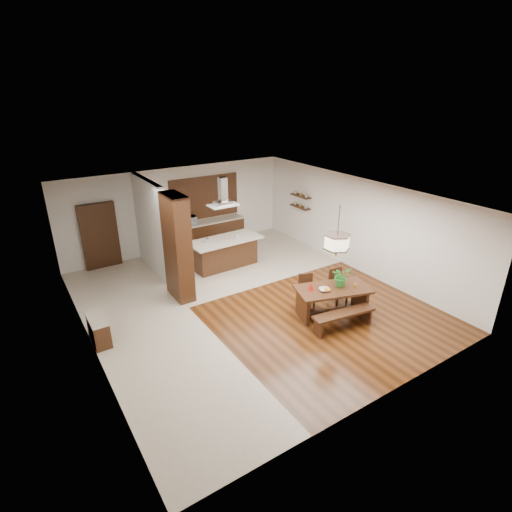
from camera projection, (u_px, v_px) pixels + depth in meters
room_shell at (246, 229)px, 10.08m from camera, size 9.00×9.04×2.92m
tile_hallway at (149, 331)px, 9.51m from camera, size 2.50×9.00×0.01m
tile_kitchen at (239, 259)px, 13.44m from camera, size 5.50×4.00×0.01m
soffit_band at (246, 197)px, 9.75m from camera, size 8.00×9.00×0.02m
partition_pier at (177, 248)px, 10.54m from camera, size 0.45×1.00×2.90m
partition_stub at (151, 226)px, 12.16m from camera, size 0.18×2.40×2.90m
hallway_console at (99, 330)px, 9.02m from camera, size 0.37×0.88×0.63m
hallway_doorway at (100, 236)px, 12.52m from camera, size 1.10×0.20×2.10m
rear_counter at (209, 233)px, 14.44m from camera, size 2.60×0.62×0.95m
kitchen_window at (204, 197)px, 14.14m from camera, size 2.60×0.08×1.50m
shelf_lower at (300, 207)px, 14.28m from camera, size 0.26×0.90×0.04m
shelf_upper at (301, 196)px, 14.12m from camera, size 0.26×0.90×0.04m
dining_table at (332, 295)px, 10.00m from camera, size 2.01×1.42×0.76m
dining_bench at (343, 320)px, 9.55m from camera, size 1.64×0.59×0.45m
dining_chair_left at (307, 291)px, 10.43m from camera, size 0.51×0.51×0.89m
dining_chair_right at (339, 286)px, 10.64m from camera, size 0.46×0.46×0.94m
pendant_lantern at (338, 232)px, 9.34m from camera, size 0.64×0.64×1.31m
foliage_plant at (341, 276)px, 9.95m from camera, size 0.48×0.42×0.51m
fruit_bowl at (324, 290)px, 9.78m from camera, size 0.33×0.33×0.06m
napkin_cone at (311, 286)px, 9.80m from camera, size 0.14×0.14×0.21m
gold_ornament at (355, 286)px, 9.92m from camera, size 0.10×0.10×0.11m
kitchen_island at (225, 252)px, 12.74m from camera, size 2.35×1.08×0.96m
range_hood at (223, 192)px, 11.97m from camera, size 0.90×0.55×0.87m
island_cup at (237, 236)px, 12.64m from camera, size 0.13×0.13×0.09m
microwave at (189, 221)px, 13.80m from camera, size 0.57×0.43×0.29m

